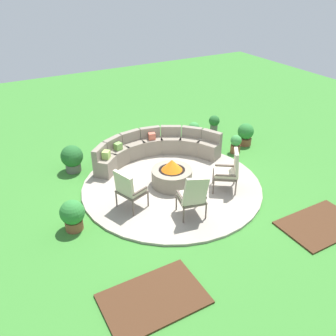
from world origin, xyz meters
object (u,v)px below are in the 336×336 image
potted_plant_3 (72,158)px  potted_plant_4 (236,143)px  lounge_chair_front_right (193,196)px  potted_plant_5 (194,130)px  potted_plant_0 (73,215)px  potted_plant_2 (245,134)px  curved_stone_bench (154,148)px  potted_plant_1 (214,123)px  lounge_chair_back_left (229,170)px  fire_pit (172,175)px  lounge_chair_front_left (129,188)px

potted_plant_3 → potted_plant_4: size_ratio=1.34×
lounge_chair_front_right → potted_plant_5: bearing=69.0°
potted_plant_0 → potted_plant_5: potted_plant_0 is taller
potted_plant_3 → potted_plant_5: bearing=0.9°
potted_plant_2 → potted_plant_3: size_ratio=0.92×
curved_stone_bench → lounge_chair_front_right: lounge_chair_front_right is taller
potted_plant_0 → potted_plant_1: potted_plant_0 is taller
potted_plant_1 → potted_plant_4: (-0.26, -1.50, -0.06)m
curved_stone_bench → potted_plant_1: bearing=15.2°
lounge_chair_back_left → potted_plant_3: bearing=81.9°
potted_plant_3 → potted_plant_2: bearing=-10.8°
curved_stone_bench → potted_plant_1: curved_stone_bench is taller
potted_plant_4 → potted_plant_5: potted_plant_5 is taller
fire_pit → lounge_chair_front_left: (-1.36, -0.40, 0.26)m
potted_plant_0 → potted_plant_2: (5.98, 1.49, -0.01)m
lounge_chair_front_left → potted_plant_1: lounge_chair_front_left is taller
lounge_chair_front_right → lounge_chair_back_left: size_ratio=1.02×
lounge_chair_front_right → potted_plant_0: size_ratio=1.57×
curved_stone_bench → potted_plant_5: curved_stone_bench is taller
lounge_chair_front_left → potted_plant_4: lounge_chair_front_left is taller
lounge_chair_front_left → potted_plant_2: 4.85m
potted_plant_5 → lounge_chair_front_left: bearing=-143.4°
potted_plant_4 → fire_pit: bearing=-164.6°
fire_pit → lounge_chair_front_right: (-0.27, -1.40, 0.28)m
potted_plant_3 → lounge_chair_front_right: bearing=-63.5°
curved_stone_bench → potted_plant_2: 3.04m
potted_plant_1 → lounge_chair_front_left: bearing=-148.4°
lounge_chair_front_left → potted_plant_5: size_ratio=1.62×
lounge_chair_front_right → potted_plant_2: 4.30m
fire_pit → potted_plant_2: bearing=17.6°
curved_stone_bench → lounge_chair_front_right: size_ratio=3.30×
potted_plant_3 → potted_plant_5: (4.01, 0.06, -0.05)m
lounge_chair_front_left → lounge_chair_front_right: size_ratio=0.90×
lounge_chair_front_right → potted_plant_1: 4.83m
lounge_chair_front_right → potted_plant_0: bearing=171.0°
curved_stone_bench → lounge_chair_front_right: (-0.54, -2.91, 0.25)m
lounge_chair_front_left → curved_stone_bench: bearing=119.6°
lounge_chair_front_right → potted_plant_4: bearing=48.2°
lounge_chair_front_right → potted_plant_4: (2.92, 2.13, -0.31)m
fire_pit → lounge_chair_front_left: size_ratio=1.03×
lounge_chair_front_left → lounge_chair_back_left: size_ratio=0.92×
potted_plant_5 → curved_stone_bench: bearing=-161.3°
potted_plant_0 → potted_plant_5: bearing=28.4°
lounge_chair_front_right → potted_plant_2: (3.54, 2.43, -0.25)m
potted_plant_5 → lounge_chair_front_right: bearing=-123.2°
fire_pit → lounge_chair_back_left: lounge_chair_back_left is taller
fire_pit → lounge_chair_front_left: 1.44m
lounge_chair_back_left → lounge_chair_front_right: bearing=145.6°
potted_plant_0 → potted_plant_5: size_ratio=1.15×
lounge_chair_back_left → potted_plant_2: 2.88m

